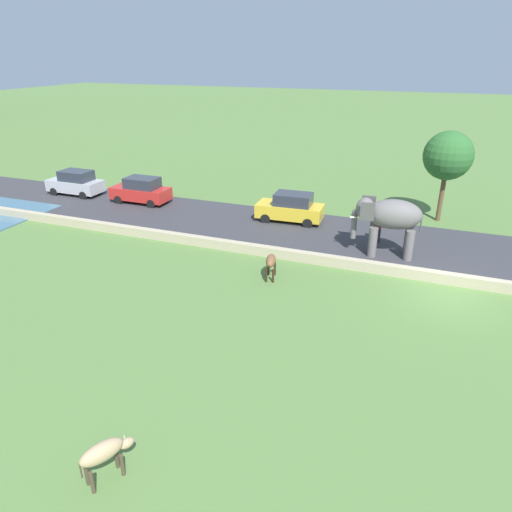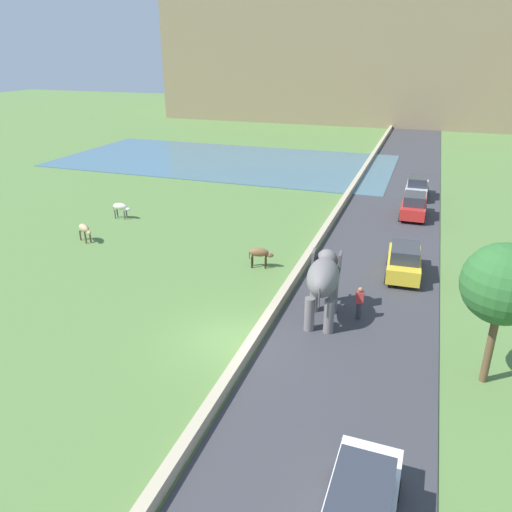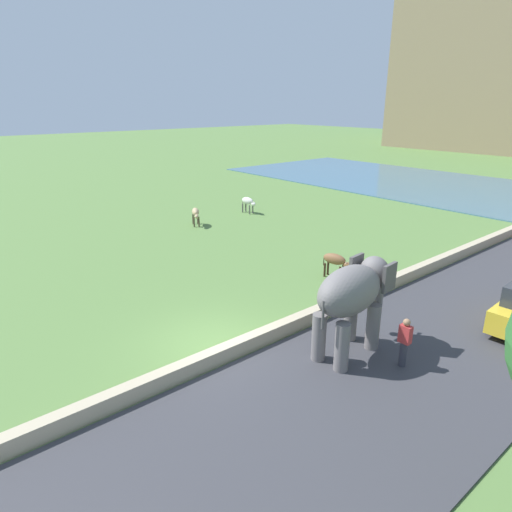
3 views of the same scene
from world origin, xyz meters
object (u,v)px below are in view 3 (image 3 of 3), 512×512
object	(u,v)px
cow_brown	(335,261)
cow_white	(248,202)
cow_tan	(196,213)
person_beside_elephant	(404,342)
elephant	(353,294)

from	to	relation	value
cow_brown	cow_white	bearing A→B (deg)	158.34
cow_brown	cow_tan	size ratio (longest dim) A/B	1.03
person_beside_elephant	cow_tan	bearing A→B (deg)	166.88
elephant	cow_brown	xyz separation A→B (m)	(-4.54, 4.61, -1.20)
cow_brown	cow_tan	distance (m)	11.83
person_beside_elephant	cow_white	xyz separation A→B (m)	(-18.44, 8.95, -0.04)
cow_white	cow_brown	bearing A→B (deg)	-21.66
person_beside_elephant	cow_tan	size ratio (longest dim) A/B	1.18
elephant	cow_brown	distance (m)	6.58
cow_brown	cow_white	distance (m)	13.25
cow_tan	cow_white	bearing A→B (deg)	95.78
elephant	cow_brown	size ratio (longest dim) A/B	2.48
elephant	cow_tan	distance (m)	17.08
person_beside_elephant	cow_tan	world-z (taller)	person_beside_elephant
cow_white	cow_tan	world-z (taller)	same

